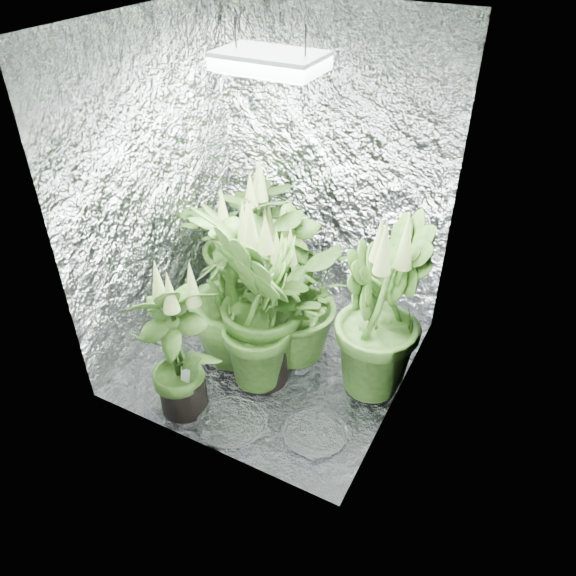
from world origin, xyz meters
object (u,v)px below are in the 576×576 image
(plant_c, at_px, (381,312))
(plant_f, at_px, (177,348))
(plant_a, at_px, (249,240))
(grow_lamp, at_px, (270,62))
(circulation_fan, at_px, (387,324))
(plant_d, at_px, (234,291))
(plant_e, at_px, (289,301))
(plant_b, at_px, (289,269))
(plant_g, at_px, (262,307))

(plant_c, height_order, plant_f, plant_c)
(plant_a, xyz_separation_m, plant_f, (0.20, -1.10, -0.04))
(grow_lamp, height_order, circulation_fan, grow_lamp)
(plant_c, bearing_deg, plant_d, -168.61)
(plant_f, bearing_deg, plant_a, 100.35)
(grow_lamp, relative_size, plant_c, 0.42)
(plant_e, bearing_deg, plant_b, 117.29)
(plant_d, distance_m, plant_f, 0.52)
(plant_a, relative_size, plant_b, 1.17)
(plant_b, xyz_separation_m, plant_c, (0.76, -0.34, 0.14))
(plant_a, height_order, plant_c, plant_c)
(plant_g, xyz_separation_m, circulation_fan, (0.55, 0.66, -0.39))
(plant_f, bearing_deg, plant_g, 55.61)
(plant_b, bearing_deg, grow_lamp, -74.35)
(plant_c, bearing_deg, plant_a, 159.77)
(plant_f, bearing_deg, plant_d, 85.79)
(plant_a, bearing_deg, circulation_fan, -1.13)
(plant_b, relative_size, plant_f, 0.91)
(plant_d, height_order, circulation_fan, plant_d)
(plant_a, xyz_separation_m, plant_b, (0.34, -0.06, -0.10))
(plant_b, xyz_separation_m, circulation_fan, (0.70, 0.04, -0.24))
(plant_a, distance_m, plant_g, 0.84)
(plant_c, distance_m, plant_f, 1.14)
(plant_d, xyz_separation_m, plant_f, (-0.04, -0.52, -0.06))
(plant_e, relative_size, circulation_fan, 2.66)
(grow_lamp, distance_m, plant_g, 1.29)
(plant_c, bearing_deg, plant_f, -142.34)
(plant_f, bearing_deg, plant_e, 63.37)
(plant_b, distance_m, plant_e, 0.42)
(circulation_fan, bearing_deg, plant_e, -141.93)
(plant_a, height_order, plant_d, plant_d)
(plant_b, bearing_deg, plant_e, -62.71)
(grow_lamp, distance_m, circulation_fan, 1.82)
(plant_a, distance_m, plant_c, 1.17)
(plant_c, xyz_separation_m, plant_f, (-0.90, -0.69, -0.09))
(plant_g, height_order, circulation_fan, plant_g)
(plant_b, relative_size, plant_d, 0.81)
(plant_b, xyz_separation_m, plant_d, (-0.10, -0.52, 0.11))
(plant_e, relative_size, plant_f, 1.03)
(grow_lamp, xyz_separation_m, plant_c, (0.64, 0.07, -1.28))
(plant_b, height_order, plant_d, plant_d)
(grow_lamp, xyz_separation_m, plant_e, (0.07, 0.05, -1.38))
(plant_b, bearing_deg, plant_g, -76.64)
(plant_b, bearing_deg, plant_d, -101.43)
(plant_b, bearing_deg, plant_f, -97.84)
(grow_lamp, bearing_deg, plant_g, -81.56)
(plant_c, relative_size, circulation_fan, 3.03)
(plant_f, distance_m, plant_g, 0.52)
(plant_b, xyz_separation_m, plant_e, (0.19, -0.37, 0.04))
(circulation_fan, bearing_deg, plant_c, -82.56)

